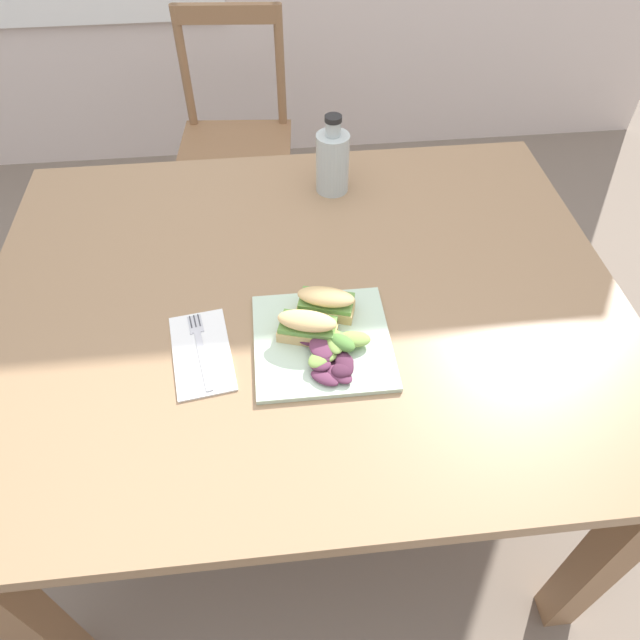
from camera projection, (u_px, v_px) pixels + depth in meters
name	position (u px, v px, depth m)	size (l,w,h in m)	color
ground_plane	(310.00, 467.00, 1.72)	(7.38, 7.38, 0.00)	#7A6B5B
dining_table	(305.00, 329.00, 1.25)	(1.29, 1.04, 0.74)	#997551
chair_wooden_far	(236.00, 142.00, 2.11)	(0.43, 0.43, 0.87)	#8E6642
plate_lunch	(322.00, 341.00, 1.07)	(0.25, 0.25, 0.01)	beige
sandwich_half_front	(307.00, 326.00, 1.05)	(0.12, 0.09, 0.06)	#DBB270
sandwich_half_back	(326.00, 302.00, 1.10)	(0.12, 0.09, 0.06)	#DBB270
salad_mixed_greens	(334.00, 353.00, 1.03)	(0.14, 0.14, 0.03)	#602D47
napkin_folded	(202.00, 353.00, 1.06)	(0.10, 0.20, 0.00)	white
fork_on_napkin	(200.00, 344.00, 1.07)	(0.05, 0.19, 0.00)	silver
bottle_cold_brew	(332.00, 165.00, 1.36)	(0.08, 0.08, 0.19)	#472819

